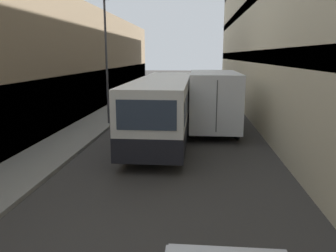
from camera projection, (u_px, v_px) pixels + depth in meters
The scene contains 6 objects.
ground_plane at pixel (173, 142), 15.43m from camera, with size 150.00×150.00×0.00m, color #33302D.
sidewalk_left at pixel (72, 138), 15.84m from camera, with size 2.29×60.00×0.14m.
building_left_shopfront at pixel (21, 70), 15.34m from camera, with size 2.40×60.00×7.36m.
bus at pixel (164, 106), 16.11m from camera, with size 2.46×11.14×2.92m.
box_truck at pixel (213, 99), 18.07m from camera, with size 2.45×7.76×3.15m.
street_lamp at pixel (106, 36), 18.04m from camera, with size 0.36×0.80×7.08m.
Camera 1 is at (1.06, 0.12, 4.01)m, focal length 35.00 mm.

